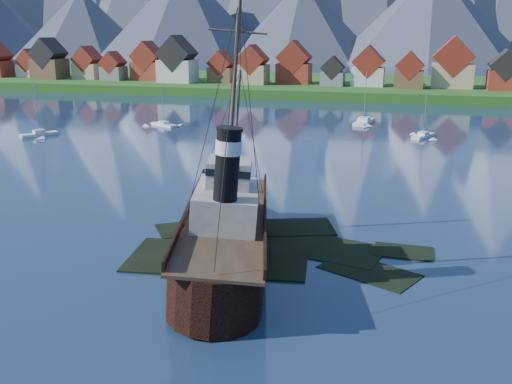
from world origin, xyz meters
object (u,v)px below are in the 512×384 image
(tugboat_wreck, at_px, (228,226))
(sailboat_e, at_px, (364,122))
(sailboat_b, at_px, (39,135))
(sailboat_d, at_px, (423,136))
(sailboat_c, at_px, (164,125))

(tugboat_wreck, distance_m, sailboat_e, 89.90)
(tugboat_wreck, distance_m, sailboat_b, 81.13)
(sailboat_b, relative_size, sailboat_d, 1.12)
(sailboat_e, bearing_deg, sailboat_c, -150.57)
(sailboat_b, height_order, sailboat_d, sailboat_b)
(sailboat_d, bearing_deg, sailboat_e, 158.31)
(sailboat_b, xyz_separation_m, sailboat_e, (66.20, 36.25, 0.01))
(tugboat_wreck, distance_m, sailboat_d, 76.78)
(tugboat_wreck, relative_size, sailboat_c, 3.36)
(sailboat_c, xyz_separation_m, sailboat_e, (45.73, 16.87, 0.06))
(tugboat_wreck, height_order, sailboat_b, tugboat_wreck)
(sailboat_b, xyz_separation_m, sailboat_c, (20.48, 19.38, -0.05))
(sailboat_b, height_order, sailboat_c, sailboat_b)
(sailboat_d, xyz_separation_m, sailboat_e, (-13.99, 15.43, 0.05))
(tugboat_wreck, height_order, sailboat_d, tugboat_wreck)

